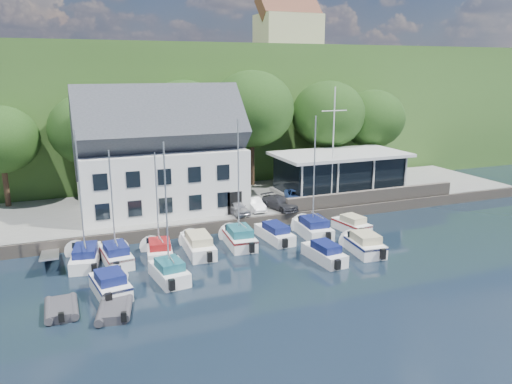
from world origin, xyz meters
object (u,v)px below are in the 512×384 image
Objects in this scene: boat_r1_2 at (157,203)px; boat_r1_3 at (198,243)px; boat_r1_1 at (112,202)px; boat_r2_0 at (110,282)px; boat_r2_1 at (167,214)px; car_blue at (297,196)px; dinghy_1 at (115,308)px; flagpole at (333,146)px; car_white at (254,204)px; boat_r1_7 at (351,223)px; dinghy_0 at (61,307)px; boat_r2_3 at (324,251)px; car_dgrey at (280,203)px; boat_r2_4 at (364,242)px; boat_r1_4 at (238,186)px; boat_r1_0 at (81,206)px; boat_r1_6 at (314,178)px; harbor_building at (161,161)px; boat_r1_5 at (275,231)px; club_pavilion at (339,173)px; car_silver at (237,208)px.

boat_r1_2 reaches higher than boat_r1_3.
boat_r2_0 is (-0.90, -5.03, -3.72)m from boat_r1_1.
boat_r1_3 is at bearing 46.42° from boat_r2_1.
dinghy_1 is at bearing -123.66° from car_blue.
boat_r1_3 is (5.91, -0.14, -3.72)m from boat_r1_1.
dinghy_1 is at bearing -148.07° from flagpole.
car_white is 0.67× the size of boat_r1_7.
boat_r2_3 is at bearing 4.61° from dinghy_0.
boat_r1_1 is at bearing -141.02° from car_blue.
car_dgrey is at bearing -174.82° from flagpole.
boat_r1_4 is at bearing 154.59° from boat_r2_4.
boat_r2_4 reaches higher than dinghy_0.
boat_r1_6 reaches higher than boat_r1_0.
boat_r1_3 is at bearing 33.39° from dinghy_0.
harbor_building reaches higher than boat_r1_6.
boat_r1_0 is 1.38× the size of boat_r1_5.
flagpole is 21.44m from boat_r1_1.
boat_r1_1 is at bearing -175.65° from car_dgrey.
club_pavilion reaches higher than boat_r2_0.
boat_r2_0 is at bearing -174.81° from boat_r1_7.
boat_r1_3 is (-17.27, -8.80, -2.29)m from club_pavilion.
boat_r1_0 is 0.90× the size of boat_r1_4.
car_white is 0.55× the size of boat_r1_5.
boat_r1_6 is at bearing -131.56° from flagpole.
car_dgrey is at bearing -13.76° from car_white.
boat_r2_0 is 1.58× the size of dinghy_1.
boat_r1_3 is 2.14× the size of dinghy_1.
harbor_building is 1.61× the size of boat_r2_1.
flagpole is at bearing 30.11° from boat_r1_4.
harbor_building reaches higher than boat_r1_4.
boat_r1_1 reaches higher than boat_r2_0.
boat_r2_3 is at bearing -88.52° from car_blue.
boat_r1_5 is (3.07, 0.13, -4.03)m from boat_r1_4.
boat_r2_3 is at bearing -17.26° from boat_r1_2.
car_dgrey is 0.72× the size of boat_r2_3.
car_silver is at bearing -35.54° from harbor_building.
boat_r2_3 is at bearing -78.52° from boat_r1_5.
boat_r1_4 is (9.26, 0.18, 0.26)m from boat_r1_1.
boat_r1_6 is 13.59m from boat_r2_1.
dinghy_1 is at bearing -164.98° from boat_r2_4.
car_white is at bearing 56.82° from dinghy_1.
car_dgrey is at bearing -156.89° from club_pavilion.
boat_r1_0 is 2.10m from boat_r1_1.
boat_r1_1 reaches higher than club_pavilion.
dinghy_1 is (-13.29, -8.05, -0.33)m from boat_r1_5.
boat_r1_5 is 11.23m from boat_r2_1.
car_dgrey is 0.45× the size of boat_r1_1.
flagpole reaches higher than boat_r1_1.
car_dgrey is (9.81, -4.00, -3.76)m from harbor_building.
boat_r2_0 is at bearing 175.33° from boat_r2_3.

